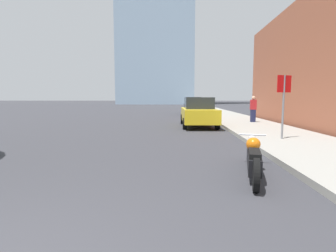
% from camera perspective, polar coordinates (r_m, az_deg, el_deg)
% --- Properties ---
extents(sidewalk, '(3.48, 240.00, 0.15)m').
position_cam_1_polar(sidewalk, '(41.80, 8.24, 3.85)').
color(sidewalk, gray).
rests_on(sidewalk, ground_plane).
extents(motorcycle, '(0.87, 2.65, 0.74)m').
position_cam_1_polar(motorcycle, '(5.81, 18.12, -6.47)').
color(motorcycle, black).
rests_on(motorcycle, ground_plane).
extents(parked_car_yellow, '(2.00, 4.64, 1.65)m').
position_cam_1_polar(parked_car_yellow, '(14.97, 6.62, 3.02)').
color(parked_car_yellow, gold).
rests_on(parked_car_yellow, ground_plane).
extents(parked_car_black, '(1.95, 4.52, 1.74)m').
position_cam_1_polar(parked_car_black, '(27.02, 5.44, 4.43)').
color(parked_car_black, black).
rests_on(parked_car_black, ground_plane).
extents(stop_sign, '(0.57, 0.26, 2.25)m').
position_cam_1_polar(stop_sign, '(10.19, 23.88, 6.04)').
color(stop_sign, slate).
rests_on(stop_sign, sidewalk).
extents(pedestrian, '(0.36, 0.22, 1.59)m').
position_cam_1_polar(pedestrian, '(16.94, 18.06, 3.57)').
color(pedestrian, '#1E2347').
rests_on(pedestrian, sidewalk).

